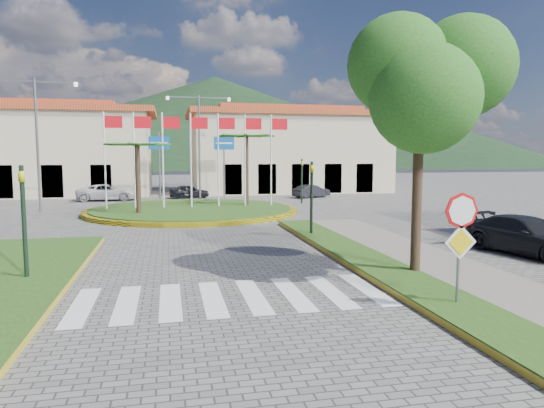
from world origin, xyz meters
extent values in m
plane|color=#5B5956|center=(0.00, 0.00, 0.00)|extent=(160.00, 160.00, 0.00)
cube|color=gray|center=(6.00, 2.00, 0.07)|extent=(4.00, 28.00, 0.15)
cube|color=#204213|center=(4.80, 2.00, 0.09)|extent=(1.60, 28.00, 0.18)
cube|color=silver|center=(0.00, 4.00, 0.01)|extent=(8.00, 3.00, 0.01)
cylinder|color=yellow|center=(0.00, 22.00, 0.12)|extent=(12.70, 12.70, 0.24)
cylinder|color=#204213|center=(0.00, 22.00, 0.15)|extent=(12.00, 12.00, 0.30)
cylinder|color=black|center=(-3.00, 20.00, 2.02)|extent=(0.28, 0.28, 4.05)
cylinder|color=black|center=(3.50, 23.00, 2.34)|extent=(0.28, 0.28, 4.68)
cylinder|color=silver|center=(-5.00, 22.50, 3.00)|extent=(0.10, 0.10, 6.00)
cube|color=red|center=(-4.45, 22.50, 5.40)|extent=(1.00, 0.03, 0.70)
cylinder|color=silver|center=(-3.33, 22.50, 3.00)|extent=(0.10, 0.10, 6.00)
cube|color=red|center=(-2.78, 22.50, 5.40)|extent=(1.00, 0.03, 0.70)
cylinder|color=silver|center=(-1.67, 22.50, 3.00)|extent=(0.10, 0.10, 6.00)
cube|color=red|center=(-1.12, 22.50, 5.40)|extent=(1.00, 0.03, 0.70)
cylinder|color=silver|center=(0.00, 22.50, 3.00)|extent=(0.10, 0.10, 6.00)
cube|color=red|center=(0.55, 22.50, 5.40)|extent=(1.00, 0.03, 0.70)
cylinder|color=silver|center=(1.67, 22.50, 3.00)|extent=(0.10, 0.10, 6.00)
cube|color=red|center=(2.22, 22.50, 5.40)|extent=(1.00, 0.03, 0.70)
cylinder|color=silver|center=(3.33, 22.50, 3.00)|extent=(0.10, 0.10, 6.00)
cube|color=red|center=(3.88, 22.50, 5.40)|extent=(1.00, 0.03, 0.70)
cylinder|color=silver|center=(5.00, 22.50, 3.00)|extent=(0.10, 0.10, 6.00)
cube|color=red|center=(5.55, 22.50, 5.40)|extent=(1.00, 0.03, 0.70)
cylinder|color=slate|center=(4.90, 2.00, 1.25)|extent=(0.07, 0.07, 2.50)
cylinder|color=red|center=(4.90, 1.95, 2.25)|extent=(0.80, 0.03, 0.80)
cube|color=yellow|center=(4.90, 1.94, 1.55)|extent=(0.78, 0.03, 0.78)
cylinder|color=black|center=(5.50, 5.00, 2.20)|extent=(0.28, 0.28, 4.40)
ellipsoid|color=#1D5015|center=(5.50, 5.00, 5.20)|extent=(3.60, 3.60, 3.20)
cylinder|color=black|center=(-5.20, 6.50, 1.60)|extent=(0.12, 0.12, 3.20)
imported|color=gold|center=(-5.20, 6.50, 2.60)|extent=(0.15, 0.18, 0.90)
cylinder|color=black|center=(4.50, 12.00, 1.60)|extent=(0.12, 0.12, 3.20)
imported|color=gold|center=(4.50, 12.00, 2.60)|extent=(0.15, 0.18, 0.90)
cylinder|color=black|center=(8.00, 26.00, 1.60)|extent=(0.12, 0.12, 3.20)
imported|color=gold|center=(8.00, 26.00, 2.60)|extent=(0.18, 0.15, 0.90)
cylinder|color=slate|center=(-2.00, 31.00, 2.60)|extent=(0.12, 0.12, 5.20)
cube|color=#0E4FA1|center=(-2.00, 30.94, 4.40)|extent=(1.60, 0.05, 1.00)
cylinder|color=slate|center=(3.00, 31.00, 2.60)|extent=(0.12, 0.12, 5.20)
cube|color=#0E4FA1|center=(3.00, 30.94, 4.40)|extent=(1.60, 0.05, 1.00)
cylinder|color=slate|center=(1.00, 30.00, 4.00)|extent=(0.16, 0.16, 8.00)
cube|color=slate|center=(-0.20, 30.00, 7.80)|extent=(2.40, 0.08, 0.08)
cube|color=slate|center=(2.20, 30.00, 7.80)|extent=(2.40, 0.08, 0.08)
cylinder|color=slate|center=(-9.00, 24.00, 4.00)|extent=(0.16, 0.16, 8.00)
cube|color=slate|center=(-10.20, 24.00, 7.80)|extent=(2.40, 0.08, 0.08)
cube|color=slate|center=(-7.80, 24.00, 7.80)|extent=(2.40, 0.08, 0.08)
cube|color=beige|center=(-14.00, 38.00, 3.50)|extent=(22.00, 9.00, 7.00)
cube|color=#9C331E|center=(-14.00, 38.00, 7.25)|extent=(23.32, 9.54, 0.50)
cube|color=#9C331E|center=(-14.00, 38.00, 7.75)|extent=(16.50, 4.95, 0.60)
cube|color=beige|center=(10.00, 38.00, 3.50)|extent=(18.00, 9.00, 7.00)
cube|color=#9C331E|center=(10.00, 38.00, 7.25)|extent=(19.08, 9.54, 0.50)
cube|color=#9C331E|center=(10.00, 38.00, 7.75)|extent=(13.50, 4.95, 0.60)
cone|color=black|center=(15.00, 160.00, 15.00)|extent=(180.00, 180.00, 30.00)
cone|color=black|center=(70.00, 135.00, 9.00)|extent=(120.00, 120.00, 18.00)
cone|color=black|center=(-10.00, 130.00, 8.00)|extent=(110.00, 110.00, 16.00)
imported|color=#BBBCBE|center=(-5.99, 31.29, 0.62)|extent=(4.58, 2.31, 1.24)
imported|color=black|center=(0.27, 32.10, 0.54)|extent=(3.32, 1.71, 1.08)
imported|color=black|center=(10.07, 30.41, 0.53)|extent=(3.38, 2.27, 1.05)
imported|color=black|center=(10.87, 7.00, 0.66)|extent=(2.89, 4.86, 1.32)
camera|label=1|loc=(-1.40, -7.50, 3.46)|focal=32.00mm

